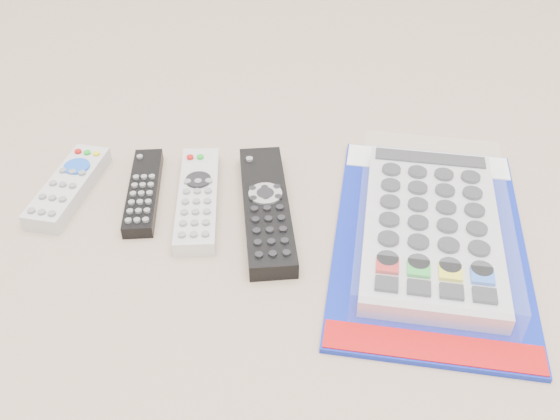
{
  "coord_description": "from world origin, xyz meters",
  "views": [
    {
      "loc": [
        0.05,
        -0.58,
        0.49
      ],
      "look_at": [
        0.04,
        -0.02,
        0.01
      ],
      "focal_mm": 40.0,
      "sensor_mm": 36.0,
      "label": 1
    }
  ],
  "objects_px": {
    "remote_small_grey": "(69,186)",
    "remote_silver_dvd": "(198,198)",
    "remote_slim_black": "(144,191)",
    "jumbo_remote_packaged": "(431,225)",
    "remote_large_black": "(266,208)"
  },
  "relations": [
    {
      "from": "remote_small_grey",
      "to": "remote_silver_dvd",
      "type": "xyz_separation_m",
      "value": [
        0.16,
        -0.02,
        -0.0
      ]
    },
    {
      "from": "remote_slim_black",
      "to": "remote_small_grey",
      "type": "bearing_deg",
      "value": 172.12
    },
    {
      "from": "remote_silver_dvd",
      "to": "jumbo_remote_packaged",
      "type": "distance_m",
      "value": 0.28
    },
    {
      "from": "remote_small_grey",
      "to": "remote_slim_black",
      "type": "height_order",
      "value": "remote_small_grey"
    },
    {
      "from": "remote_slim_black",
      "to": "jumbo_remote_packaged",
      "type": "xyz_separation_m",
      "value": [
        0.34,
        -0.07,
        0.01
      ]
    },
    {
      "from": "remote_slim_black",
      "to": "remote_large_black",
      "type": "height_order",
      "value": "remote_large_black"
    },
    {
      "from": "remote_small_grey",
      "to": "jumbo_remote_packaged",
      "type": "distance_m",
      "value": 0.44
    },
    {
      "from": "remote_large_black",
      "to": "remote_slim_black",
      "type": "bearing_deg",
      "value": 161.56
    },
    {
      "from": "remote_slim_black",
      "to": "remote_silver_dvd",
      "type": "relative_size",
      "value": 0.85
    },
    {
      "from": "remote_silver_dvd",
      "to": "jumbo_remote_packaged",
      "type": "bearing_deg",
      "value": -15.65
    },
    {
      "from": "remote_small_grey",
      "to": "jumbo_remote_packaged",
      "type": "height_order",
      "value": "jumbo_remote_packaged"
    },
    {
      "from": "remote_silver_dvd",
      "to": "remote_slim_black",
      "type": "bearing_deg",
      "value": 164.69
    },
    {
      "from": "remote_slim_black",
      "to": "remote_silver_dvd",
      "type": "bearing_deg",
      "value": -16.47
    },
    {
      "from": "remote_small_grey",
      "to": "remote_silver_dvd",
      "type": "height_order",
      "value": "remote_small_grey"
    },
    {
      "from": "remote_silver_dvd",
      "to": "jumbo_remote_packaged",
      "type": "xyz_separation_m",
      "value": [
        0.27,
        -0.05,
        0.01
      ]
    }
  ]
}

